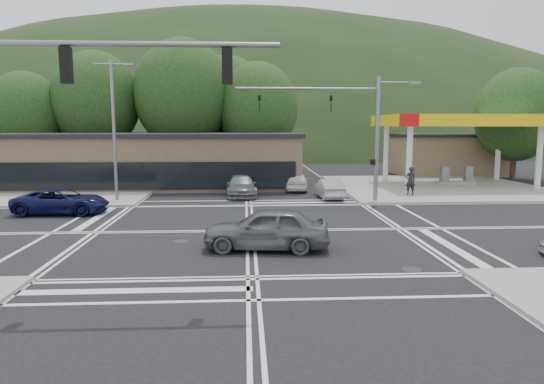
{
  "coord_description": "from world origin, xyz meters",
  "views": [
    {
      "loc": [
        -0.21,
        -22.42,
        4.94
      ],
      "look_at": [
        1.21,
        3.16,
        1.4
      ],
      "focal_mm": 32.0,
      "sensor_mm": 36.0,
      "label": 1
    }
  ],
  "objects": [
    {
      "name": "signal_mast_sw",
      "position": [
        -6.39,
        -8.2,
        5.12
      ],
      "size": [
        9.14,
        0.28,
        8.0
      ],
      "color": "slate",
      "rests_on": "ground"
    },
    {
      "name": "car_queue_b",
      "position": [
        3.7,
        14.0,
        0.69
      ],
      "size": [
        2.08,
        4.19,
        1.37
      ],
      "primitive_type": "imported",
      "rotation": [
        0.0,
        0.0,
        3.02
      ],
      "color": "white",
      "rests_on": "ground"
    },
    {
      "name": "car_blue_west",
      "position": [
        -10.51,
        5.0,
        0.71
      ],
      "size": [
        5.15,
        2.47,
        1.42
      ],
      "primitive_type": "imported",
      "rotation": [
        0.0,
        0.0,
        1.55
      ],
      "color": "#0D1239",
      "rests_on": "ground"
    },
    {
      "name": "hill_north",
      "position": [
        0.0,
        90.0,
        0.0
      ],
      "size": [
        252.0,
        126.0,
        140.0
      ],
      "primitive_type": "ellipsoid",
      "color": "black",
      "rests_on": "ground"
    },
    {
      "name": "commercial_row",
      "position": [
        -8.0,
        17.0,
        2.0
      ],
      "size": [
        24.0,
        8.0,
        4.0
      ],
      "primitive_type": "cube",
      "color": "brown",
      "rests_on": "ground"
    },
    {
      "name": "ground",
      "position": [
        0.0,
        0.0,
        0.0
      ],
      "size": [
        120.0,
        120.0,
        0.0
      ],
      "primitive_type": "plane",
      "color": "black",
      "rests_on": "ground"
    },
    {
      "name": "gas_station_canopy",
      "position": [
        16.99,
        15.99,
        5.04
      ],
      "size": [
        12.32,
        8.34,
        5.75
      ],
      "color": "silver",
      "rests_on": "ground"
    },
    {
      "name": "tree_ne",
      "position": [
        24.0,
        20.0,
        5.84
      ],
      "size": [
        7.2,
        7.2,
        9.99
      ],
      "color": "#382619",
      "rests_on": "ground"
    },
    {
      "name": "convenience_store",
      "position": [
        20.0,
        25.0,
        1.9
      ],
      "size": [
        10.0,
        6.0,
        3.8
      ],
      "primitive_type": "cube",
      "color": "#846B4F",
      "rests_on": "ground"
    },
    {
      "name": "tree_n_a",
      "position": [
        -14.0,
        24.0,
        7.14
      ],
      "size": [
        8.0,
        8.0,
        11.75
      ],
      "color": "#382619",
      "rests_on": "ground"
    },
    {
      "name": "tree_n_c",
      "position": [
        1.0,
        24.0,
        6.49
      ],
      "size": [
        7.6,
        7.6,
        10.87
      ],
      "color": "#382619",
      "rests_on": "ground"
    },
    {
      "name": "car_queue_a",
      "position": [
        5.5,
        9.95,
        0.66
      ],
      "size": [
        1.55,
        4.08,
        1.33
      ],
      "primitive_type": "imported",
      "rotation": [
        0.0,
        0.0,
        3.18
      ],
      "color": "#A6A9AE",
      "rests_on": "ground"
    },
    {
      "name": "car_northbound",
      "position": [
        -0.5,
        11.33,
        0.72
      ],
      "size": [
        2.23,
        5.04,
        1.44
      ],
      "primitive_type": "imported",
      "rotation": [
        0.0,
        0.0,
        0.04
      ],
      "color": "slate",
      "rests_on": "ground"
    },
    {
      "name": "sidewalk_ne",
      "position": [
        15.0,
        15.0,
        0.07
      ],
      "size": [
        16.0,
        16.0,
        0.15
      ],
      "primitive_type": "cube",
      "color": "gray",
      "rests_on": "ground"
    },
    {
      "name": "signal_mast_ne",
      "position": [
        6.95,
        8.2,
        5.07
      ],
      "size": [
        11.65,
        0.3,
        8.0
      ],
      "color": "slate",
      "rests_on": "ground"
    },
    {
      "name": "tree_n_b",
      "position": [
        -6.0,
        24.0,
        7.79
      ],
      "size": [
        9.0,
        9.0,
        12.98
      ],
      "color": "#382619",
      "rests_on": "ground"
    },
    {
      "name": "streetlight_nw",
      "position": [
        -8.44,
        9.0,
        5.05
      ],
      "size": [
        2.5,
        0.25,
        9.0
      ],
      "color": "slate",
      "rests_on": "ground"
    },
    {
      "name": "tree_n_d",
      "position": [
        -20.0,
        23.0,
        5.84
      ],
      "size": [
        6.8,
        6.8,
        9.76
      ],
      "color": "#382619",
      "rests_on": "ground"
    },
    {
      "name": "sidewalk_nw",
      "position": [
        -15.0,
        15.0,
        0.07
      ],
      "size": [
        16.0,
        16.0,
        0.15
      ],
      "primitive_type": "cube",
      "color": "gray",
      "rests_on": "ground"
    },
    {
      "name": "tree_n_e",
      "position": [
        -2.0,
        28.0,
        7.14
      ],
      "size": [
        8.4,
        8.4,
        11.98
      ],
      "color": "#382619",
      "rests_on": "ground"
    },
    {
      "name": "car_grey_center",
      "position": [
        0.61,
        -3.49,
        0.85
      ],
      "size": [
        5.2,
        2.53,
        1.71
      ],
      "primitive_type": "imported",
      "rotation": [
        0.0,
        0.0,
        -1.68
      ],
      "color": "#595B5E",
      "rests_on": "ground"
    },
    {
      "name": "pedestrian",
      "position": [
        11.18,
        10.21,
        1.12
      ],
      "size": [
        0.74,
        0.51,
        1.95
      ],
      "primitive_type": "imported",
      "rotation": [
        0.0,
        0.0,
        3.2
      ],
      "color": "black",
      "rests_on": "sidewalk_ne"
    }
  ]
}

